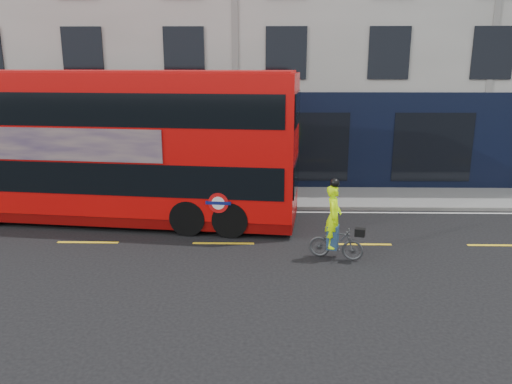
{
  "coord_description": "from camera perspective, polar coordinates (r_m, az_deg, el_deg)",
  "views": [
    {
      "loc": [
        1.24,
        -12.23,
        5.12
      ],
      "look_at": [
        0.96,
        1.41,
        1.59
      ],
      "focal_mm": 35.0,
      "sensor_mm": 36.0,
      "label": 1
    }
  ],
  "objects": [
    {
      "name": "kerb",
      "position": [
        18.0,
        -2.82,
        -1.81
      ],
      "size": [
        60.0,
        0.12,
        0.13
      ],
      "primitive_type": "cube",
      "color": "slate",
      "rests_on": "ground"
    },
    {
      "name": "road_edge_line",
      "position": [
        17.73,
        -2.88,
        -2.27
      ],
      "size": [
        58.0,
        0.1,
        0.01
      ],
      "primitive_type": "cube",
      "color": "silver",
      "rests_on": "ground"
    },
    {
      "name": "building_terrace",
      "position": [
        25.32,
        -1.74,
        19.89
      ],
      "size": [
        50.0,
        10.07,
        15.0
      ],
      "color": "beige",
      "rests_on": "ground"
    },
    {
      "name": "ground",
      "position": [
        13.32,
        -4.29,
        -8.13
      ],
      "size": [
        120.0,
        120.0,
        0.0
      ],
      "primitive_type": "plane",
      "color": "black",
      "rests_on": "ground"
    },
    {
      "name": "cyclist",
      "position": [
        13.51,
        9.02,
        -4.45
      ],
      "size": [
        1.53,
        0.84,
        2.21
      ],
      "rotation": [
        0.0,
        0.0,
        -0.31
      ],
      "color": "#414346",
      "rests_on": "ground"
    },
    {
      "name": "bus",
      "position": [
        17.0,
        -16.1,
        5.13
      ],
      "size": [
        12.37,
        4.13,
        4.9
      ],
      "rotation": [
        0.0,
        0.0,
        -0.12
      ],
      "color": "red",
      "rests_on": "ground"
    },
    {
      "name": "pavement",
      "position": [
        19.44,
        -2.52,
        -0.58
      ],
      "size": [
        60.0,
        3.0,
        0.12
      ],
      "primitive_type": "cube",
      "color": "gray",
      "rests_on": "ground"
    },
    {
      "name": "lane_dashes",
      "position": [
        14.71,
        -3.75,
        -5.87
      ],
      "size": [
        58.0,
        0.12,
        0.01
      ],
      "primitive_type": null,
      "color": "yellow",
      "rests_on": "ground"
    }
  ]
}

